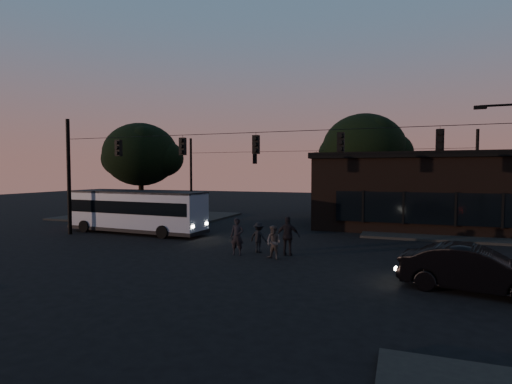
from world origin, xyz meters
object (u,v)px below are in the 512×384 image
(pedestrian_b, at_px, (274,242))
(pedestrian_c, at_px, (288,236))
(bus, at_px, (136,210))
(pedestrian_d, at_px, (259,237))
(car, at_px, (474,269))
(pedestrian_a, at_px, (237,236))
(building, at_px, (425,190))

(pedestrian_b, height_order, pedestrian_c, pedestrian_c)
(bus, relative_size, pedestrian_d, 6.55)
(bus, xyz_separation_m, pedestrian_b, (11.03, -4.38, -0.78))
(car, distance_m, pedestrian_c, 8.34)
(pedestrian_c, bearing_deg, pedestrian_a, 8.65)
(building, relative_size, pedestrian_d, 10.01)
(bus, height_order, car, bus)
(building, relative_size, pedestrian_b, 9.75)
(pedestrian_a, height_order, pedestrian_b, pedestrian_a)
(building, relative_size, pedestrian_c, 7.99)
(pedestrian_b, height_order, pedestrian_d, pedestrian_b)
(building, relative_size, pedestrian_a, 8.37)
(bus, xyz_separation_m, car, (18.99, -6.96, -0.78))
(car, relative_size, pedestrian_c, 2.48)
(bus, distance_m, pedestrian_b, 11.89)
(bus, bearing_deg, building, 32.25)
(pedestrian_a, distance_m, pedestrian_d, 1.26)
(car, relative_size, pedestrian_b, 3.03)
(car, xyz_separation_m, pedestrian_d, (-9.15, 3.82, -0.02))
(building, distance_m, pedestrian_b, 16.27)
(car, xyz_separation_m, pedestrian_b, (-7.97, 2.59, 0.00))
(pedestrian_b, distance_m, pedestrian_d, 1.71)
(pedestrian_c, height_order, pedestrian_d, pedestrian_c)
(pedestrian_c, distance_m, pedestrian_d, 1.64)
(building, height_order, bus, building)
(pedestrian_b, bearing_deg, pedestrian_a, -168.07)
(pedestrian_b, bearing_deg, pedestrian_c, 85.46)
(bus, relative_size, pedestrian_b, 6.38)
(car, height_order, pedestrian_c, pedestrian_c)
(building, distance_m, bus, 20.86)
(pedestrian_a, distance_m, pedestrian_c, 2.49)
(pedestrian_a, relative_size, pedestrian_b, 1.16)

